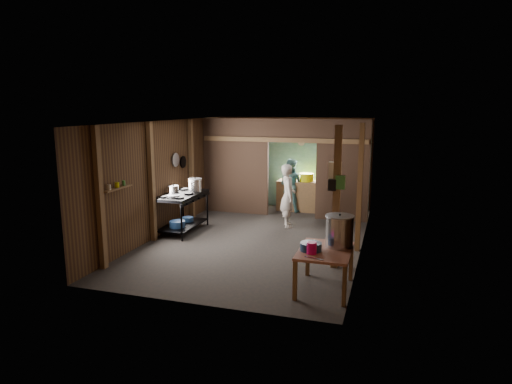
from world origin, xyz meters
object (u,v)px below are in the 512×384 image
(prep_table, at_px, (325,270))
(gas_range, at_px, (182,213))
(yellow_tub, at_px, (307,177))
(stove_pot_large, at_px, (195,185))
(pink_bucket, at_px, (312,248))
(stock_pot, at_px, (339,232))
(cook, at_px, (288,196))

(prep_table, bearing_deg, gas_range, 147.16)
(yellow_tub, bearing_deg, stove_pot_large, -131.03)
(pink_bucket, distance_m, yellow_tub, 5.71)
(yellow_tub, bearing_deg, pink_bucket, -78.42)
(gas_range, relative_size, yellow_tub, 3.86)
(stove_pot_large, distance_m, pink_bucket, 4.55)
(pink_bucket, bearing_deg, prep_table, 56.24)
(stove_pot_large, bearing_deg, gas_range, -113.68)
(gas_range, bearing_deg, stock_pot, -28.96)
(stock_pot, distance_m, pink_bucket, 0.63)
(yellow_tub, height_order, cook, cook)
(pink_bucket, distance_m, cook, 4.04)
(stock_pot, bearing_deg, prep_table, -127.96)
(prep_table, bearing_deg, cook, 111.97)
(stock_pot, bearing_deg, stove_pot_large, 145.68)
(prep_table, height_order, stove_pot_large, stove_pot_large)
(stove_pot_large, relative_size, yellow_tub, 0.82)
(stock_pot, height_order, yellow_tub, stock_pot)
(gas_range, xyz_separation_m, stove_pot_large, (0.17, 0.39, 0.60))
(cook, bearing_deg, gas_range, 96.14)
(gas_range, distance_m, stock_pot, 4.48)
(cook, bearing_deg, yellow_tub, -25.31)
(prep_table, distance_m, pink_bucket, 0.53)
(pink_bucket, bearing_deg, yellow_tub, 101.58)
(prep_table, bearing_deg, stock_pot, 52.04)
(gas_range, distance_m, yellow_tub, 3.82)
(gas_range, xyz_separation_m, yellow_tub, (2.39, 2.94, 0.51))
(stove_pot_large, relative_size, pink_bucket, 1.77)
(stove_pot_large, xyz_separation_m, stock_pot, (3.73, -2.54, -0.13))
(stock_pot, distance_m, cook, 3.71)
(stove_pot_large, height_order, pink_bucket, stove_pot_large)
(gas_range, distance_m, pink_bucket, 4.43)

